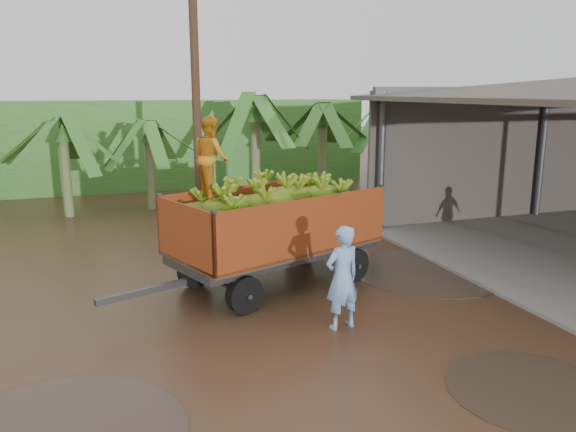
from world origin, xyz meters
name	(u,v)px	position (x,y,z in m)	size (l,w,h in m)	color
ground	(258,333)	(0.00, 0.00, 0.00)	(100.00, 100.00, 0.00)	black
hedge_north	(105,145)	(-2.00, 16.00, 1.80)	(22.00, 3.00, 3.60)	#2D661E
banana_trailer	(274,224)	(1.00, 2.26, 1.31)	(5.99, 3.44, 3.53)	#B8441A
man_blue	(342,278)	(1.42, -0.24, 0.91)	(0.66, 0.43, 1.81)	#759CD6
utility_pole	(195,74)	(0.37, 7.38, 4.45)	(1.20, 0.24, 8.79)	#47301E
banana_plants	(75,174)	(-2.95, 7.79, 1.76)	(24.22, 20.56, 3.98)	#2D661E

